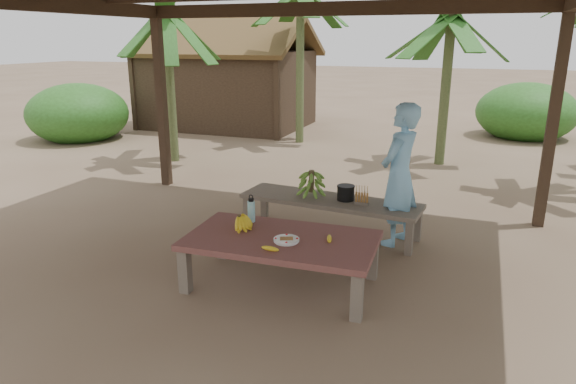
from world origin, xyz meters
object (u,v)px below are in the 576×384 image
at_px(bench, 330,203).
at_px(plate, 286,240).
at_px(work_table, 281,244).
at_px(ripe_banana_bunch, 239,221).
at_px(water_flask, 251,210).
at_px(cooking_pot, 346,193).
at_px(woman, 399,175).

relative_size(bench, plate, 9.20).
height_order(work_table, bench, work_table).
bearing_deg(ripe_banana_bunch, water_flask, 82.79).
bearing_deg(bench, cooking_pot, 11.77).
bearing_deg(water_flask, woman, 41.98).
height_order(plate, cooking_pot, cooking_pot).
relative_size(ripe_banana_bunch, water_flask, 0.89).
height_order(water_flask, woman, woman).
xyz_separation_m(bench, water_flask, (-0.51, -1.19, 0.23)).
distance_m(work_table, water_flask, 0.57).
relative_size(bench, water_flask, 7.68).
relative_size(ripe_banana_bunch, cooking_pot, 1.27).
xyz_separation_m(work_table, water_flask, (-0.45, 0.30, 0.19)).
bearing_deg(water_flask, cooking_pot, 60.31).
xyz_separation_m(ripe_banana_bunch, plate, (0.57, -0.16, -0.06)).
xyz_separation_m(work_table, ripe_banana_bunch, (-0.48, 0.07, 0.14)).
bearing_deg(water_flask, plate, -36.30).
xyz_separation_m(bench, ripe_banana_bunch, (-0.53, -1.42, 0.18)).
relative_size(plate, woman, 0.15).
xyz_separation_m(plate, woman, (0.78, 1.58, 0.31)).
xyz_separation_m(water_flask, woman, (1.32, 1.19, 0.21)).
bearing_deg(woman, ripe_banana_bunch, -25.62).
xyz_separation_m(water_flask, cooking_pot, (0.69, 1.21, -0.08)).
bearing_deg(water_flask, ripe_banana_bunch, -97.21).
bearing_deg(bench, water_flask, -108.05).
xyz_separation_m(bench, cooking_pot, (0.19, 0.02, 0.14)).
xyz_separation_m(ripe_banana_bunch, water_flask, (0.03, 0.23, 0.04)).
bearing_deg(work_table, cooking_pot, 78.47).
distance_m(water_flask, woman, 1.78).
bearing_deg(bench, work_table, -87.18).
distance_m(bench, plate, 1.59).
xyz_separation_m(bench, plate, (0.03, -1.59, 0.12)).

